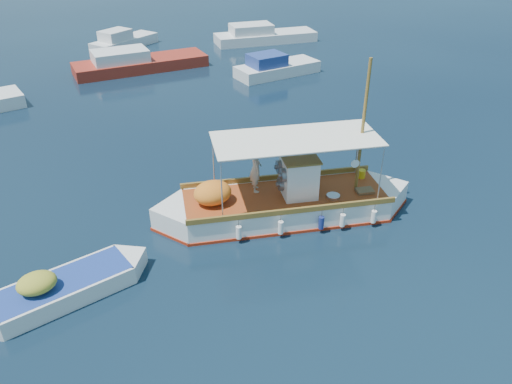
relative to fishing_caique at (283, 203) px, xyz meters
name	(u,v)px	position (x,y,z in m)	size (l,w,h in m)	color
ground	(274,226)	(-0.70, -0.51, -0.57)	(160.00, 160.00, 0.00)	black
fishing_caique	(283,203)	(0.00, 0.00, 0.00)	(9.98, 4.94, 6.37)	white
dinghy	(63,290)	(-8.55, -0.73, -0.27)	(5.68, 2.24, 1.40)	white
bg_boat_n	(137,64)	(0.68, 21.66, -0.07)	(9.63, 3.18, 1.80)	maroon
bg_boat_ne	(275,68)	(8.93, 15.81, -0.07)	(6.15, 2.50, 1.80)	silver
bg_boat_e	(263,36)	(12.71, 24.41, -0.07)	(9.06, 4.19, 1.80)	silver
bg_boat_far_n	(123,42)	(1.50, 28.29, -0.07)	(6.18, 4.51, 1.80)	silver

